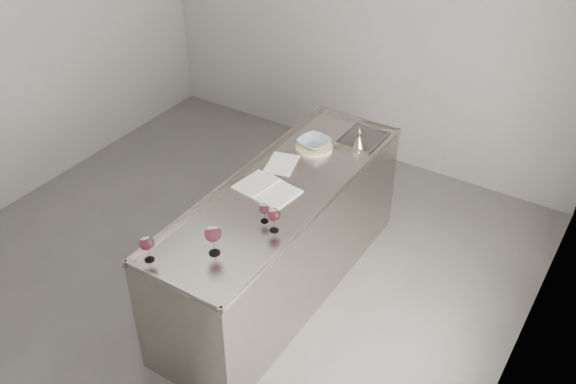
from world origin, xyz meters
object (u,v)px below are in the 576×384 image
Objects in this scene: wine_glass_left at (147,244)px; wine_glass_small at (264,209)px; notebook at (267,189)px; wine_glass_middle at (213,234)px; counter at (282,239)px; ceramic_bowl at (314,143)px; wine_glass_right at (274,215)px; wine_funnel at (359,143)px.

wine_glass_left is 0.80m from wine_glass_small.
wine_glass_middle is at bearing -74.09° from notebook.
wine_glass_left is at bearing -104.14° from counter.
wine_glass_small reaches higher than ceramic_bowl.
wine_glass_small is 0.37m from notebook.
wine_glass_right reaches higher than counter.
notebook is at bearing 130.04° from wine_glass_right.
counter is at bearing 50.34° from notebook.
counter is 1.26m from wine_glass_left.
wine_glass_middle is at bearing -100.64° from wine_glass_small.
counter is 5.20× the size of notebook.
wine_glass_right reaches higher than notebook.
wine_funnel is at bearing 29.83° from ceramic_bowl.
ceramic_bowl is 1.25× the size of wine_funnel.
notebook is (-0.19, 0.30, -0.09)m from wine_glass_small.
ceramic_bowl is (-0.01, 0.68, 0.04)m from notebook.
notebook is at bearing -108.99° from wine_funnel.
counter is 13.95× the size of wine_glass_right.
ceramic_bowl is at bearing -150.17° from wine_funnel.
ceramic_bowl is at bearing 98.35° from counter.
wine_glass_middle is 1.50× the size of wine_glass_small.
wine_glass_middle is 1.43m from ceramic_bowl.
wine_funnel is (0.29, 0.85, 0.05)m from notebook.
wine_glass_right is at bearing -42.21° from notebook.
counter is 1.02m from wine_glass_middle.
wine_funnel reaches higher than wine_glass_right.
wine_funnel is (0.48, 1.86, -0.07)m from wine_glass_left.
counter is at bearing 75.86° from wine_glass_left.
counter is at bearing -105.30° from wine_funnel.
wine_glass_left is at bearing -118.43° from wine_glass_small.
wine_glass_left is at bearing -96.23° from ceramic_bowl.
wine_glass_right is 0.48m from notebook.
ceramic_bowl reaches higher than notebook.
wine_glass_middle is 1.09× the size of wine_funnel.
ceramic_bowl is 0.35m from wine_funnel.
wine_funnel is at bearing 78.76° from notebook.
wine_funnel reaches higher than counter.
wine_glass_right is (0.19, 0.39, -0.03)m from wine_glass_middle.
wine_funnel is (0.21, 0.77, 0.53)m from counter.
wine_glass_left is 0.93× the size of wine_funnel.
wine_glass_left reaches higher than wine_glass_right.
notebook is (-0.08, -0.07, 0.47)m from counter.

